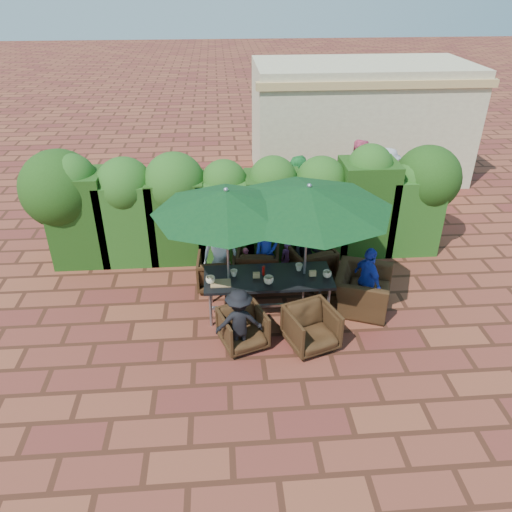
{
  "coord_description": "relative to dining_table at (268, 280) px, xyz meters",
  "views": [
    {
      "loc": [
        -0.58,
        -7.24,
        5.48
      ],
      "look_at": [
        0.01,
        0.4,
        1.02
      ],
      "focal_mm": 35.0,
      "sensor_mm": 36.0,
      "label": 1
    }
  ],
  "objects": [
    {
      "name": "ground",
      "position": [
        -0.2,
        -0.13,
        -0.67
      ],
      "size": [
        80.0,
        80.0,
        0.0
      ],
      "primitive_type": "plane",
      "color": "brown",
      "rests_on": "ground"
    },
    {
      "name": "cup_c",
      "position": [
        -0.02,
        -0.22,
        0.15
      ],
      "size": [
        0.18,
        0.18,
        0.14
      ],
      "primitive_type": "imported",
      "color": "beige",
      "rests_on": "dining_table"
    },
    {
      "name": "number_block_right",
      "position": [
        0.78,
        -0.03,
        0.13
      ],
      "size": [
        0.12,
        0.06,
        0.1
      ],
      "primitive_type": "cube",
      "color": "tan",
      "rests_on": "dining_table"
    },
    {
      "name": "child_right",
      "position": [
        0.5,
        1.14,
        -0.28
      ],
      "size": [
        0.29,
        0.24,
        0.79
      ],
      "primitive_type": "imported",
      "rotation": [
        0.0,
        0.0,
        -0.02
      ],
      "color": "#8A4699",
      "rests_on": "ground"
    },
    {
      "name": "adult_end_right",
      "position": [
        1.77,
        -0.08,
        -0.04
      ],
      "size": [
        0.59,
        0.83,
        1.27
      ],
      "primitive_type": "imported",
      "rotation": [
        0.0,
        0.0,
        1.89
      ],
      "color": "#2136B7",
      "rests_on": "ground"
    },
    {
      "name": "number_block_left",
      "position": [
        -0.21,
        -0.02,
        0.13
      ],
      "size": [
        0.12,
        0.06,
        0.1
      ],
      "primitive_type": "cube",
      "color": "tan",
      "rests_on": "dining_table"
    },
    {
      "name": "building",
      "position": [
        3.3,
        6.86,
        0.93
      ],
      "size": [
        6.2,
        3.08,
        3.2
      ],
      "color": "beige",
      "rests_on": "ground"
    },
    {
      "name": "cup_a",
      "position": [
        -1.01,
        -0.13,
        0.14
      ],
      "size": [
        0.16,
        0.16,
        0.13
      ],
      "primitive_type": "imported",
      "color": "beige",
      "rests_on": "dining_table"
    },
    {
      "name": "chair_far_right",
      "position": [
        0.95,
        1.03,
        -0.26
      ],
      "size": [
        1.0,
        0.97,
        0.84
      ],
      "primitive_type": "imported",
      "rotation": [
        0.0,
        0.0,
        3.44
      ],
      "color": "black",
      "rests_on": "ground"
    },
    {
      "name": "chair_near_right",
      "position": [
        0.62,
        -0.99,
        -0.28
      ],
      "size": [
        0.95,
        0.92,
        0.78
      ],
      "primitive_type": "imported",
      "rotation": [
        0.0,
        0.0,
        0.34
      ],
      "color": "black",
      "rests_on": "ground"
    },
    {
      "name": "pedestrian_b",
      "position": [
        2.6,
        4.15,
        0.27
      ],
      "size": [
        1.01,
        0.74,
        1.89
      ],
      "primitive_type": "imported",
      "rotation": [
        0.0,
        0.0,
        2.92
      ],
      "color": "#D34A6E",
      "rests_on": "ground"
    },
    {
      "name": "pedestrian_c",
      "position": [
        3.32,
        4.02,
        0.17
      ],
      "size": [
        1.18,
        0.99,
        1.69
      ],
      "primitive_type": "imported",
      "rotation": [
        0.0,
        0.0,
        2.59
      ],
      "color": "#96959D",
      "rests_on": "ground"
    },
    {
      "name": "adult_far_right",
      "position": [
        0.85,
        0.98,
        -0.08
      ],
      "size": [
        0.64,
        0.48,
        1.19
      ],
      "primitive_type": "imported",
      "rotation": [
        0.0,
        0.0,
        -0.25
      ],
      "color": "black",
      "rests_on": "ground"
    },
    {
      "name": "cup_e",
      "position": [
        1.03,
        -0.1,
        0.14
      ],
      "size": [
        0.15,
        0.15,
        0.12
      ],
      "primitive_type": "imported",
      "color": "beige",
      "rests_on": "dining_table"
    },
    {
      "name": "umbrella_left",
      "position": [
        -0.7,
        -0.01,
        1.54
      ],
      "size": [
        2.47,
        2.47,
        2.46
      ],
      "color": "gray",
      "rests_on": "ground"
    },
    {
      "name": "adult_far_left",
      "position": [
        -0.82,
        0.99,
        0.02
      ],
      "size": [
        0.7,
        0.43,
        1.39
      ],
      "primitive_type": "imported",
      "rotation": [
        0.0,
        0.0,
        -0.03
      ],
      "color": "silver",
      "rests_on": "ground"
    },
    {
      "name": "adult_near_left",
      "position": [
        -0.57,
        -1.05,
        -0.09
      ],
      "size": [
        0.77,
        0.38,
        1.18
      ],
      "primitive_type": "imported",
      "rotation": [
        0.0,
        0.0,
        3.2
      ],
      "color": "black",
      "rests_on": "ground"
    },
    {
      "name": "ketchup_bottle",
      "position": [
        -0.08,
        0.06,
        0.16
      ],
      "size": [
        0.04,
        0.04,
        0.17
      ],
      "primitive_type": "cylinder",
      "color": "#B20C0A",
      "rests_on": "dining_table"
    },
    {
      "name": "chair_near_left",
      "position": [
        -0.5,
        -0.89,
        -0.31
      ],
      "size": [
        0.88,
        0.85,
        0.72
      ],
      "primitive_type": "imported",
      "rotation": [
        0.0,
        0.0,
        0.34
      ],
      "color": "black",
      "rests_on": "ground"
    },
    {
      "name": "adult_far_mid",
      "position": [
        0.06,
        0.98,
        -0.01
      ],
      "size": [
        0.58,
        0.52,
        1.33
      ],
      "primitive_type": "imported",
      "rotation": [
        0.0,
        0.0,
        0.32
      ],
      "color": "#2136B7",
      "rests_on": "ground"
    },
    {
      "name": "pedestrian_a",
      "position": [
        1.11,
        3.93,
        0.13
      ],
      "size": [
        1.52,
        1.32,
        1.6
      ],
      "primitive_type": "imported",
      "rotation": [
        0.0,
        0.0,
        2.5
      ],
      "color": "green",
      "rests_on": "ground"
    },
    {
      "name": "hedge_wall",
      "position": [
        -0.47,
        2.19,
        0.61
      ],
      "size": [
        9.1,
        1.6,
        2.4
      ],
      "color": "#18330E",
      "rests_on": "ground"
    },
    {
      "name": "dining_table",
      "position": [
        0.0,
        0.0,
        0.0
      ],
      "size": [
        2.26,
        0.9,
        0.75
      ],
      "color": "black",
      "rests_on": "ground"
    },
    {
      "name": "chair_far_left",
      "position": [
        -0.92,
        0.89,
        -0.3
      ],
      "size": [
        0.76,
        0.72,
        0.75
      ],
      "primitive_type": "imported",
      "rotation": [
        0.0,
        0.0,
        3.09
      ],
      "color": "black",
      "rests_on": "ground"
    },
    {
      "name": "chair_far_mid",
      "position": [
        -0.09,
        1.05,
        -0.26
      ],
      "size": [
        0.91,
        0.87,
        0.84
      ],
      "primitive_type": "imported",
      "rotation": [
        0.0,
        0.0,
        3.0
      ],
      "color": "black",
      "rests_on": "ground"
    },
    {
      "name": "umbrella_right",
      "position": [
        0.65,
        0.06,
        1.54
      ],
      "size": [
        2.85,
        2.85,
        2.46
      ],
      "color": "gray",
      "rests_on": "ground"
    },
    {
      "name": "serving_tray",
      "position": [
        -0.84,
        -0.16,
        0.08
      ],
      "size": [
        0.35,
        0.25,
        0.02
      ],
      "primitive_type": "cube",
      "color": "#9C784B",
      "rests_on": "dining_table"
    },
    {
      "name": "child_left",
      "position": [
        -0.33,
        1.06,
        -0.31
      ],
      "size": [
        0.28,
        0.24,
        0.73
      ],
      "primitive_type": "imported",
      "rotation": [
        0.0,
        0.0,
        0.1
      ],
      "color": "#D34A6E",
      "rests_on": "ground"
    },
    {
      "name": "cup_d",
      "position": [
        0.57,
        0.17,
        0.14
      ],
      "size": [
        0.13,
        0.13,
        0.12
      ],
      "primitive_type": "imported",
      "color": "beige",
      "rests_on": "dining_table"
    },
    {
      "name": "cup_b",
      "position": [
        -0.6,
        0.07,
        0.13
      ],
      "size": [
        0.13,
        0.13,
        0.12
      ],
      "primitive_type": "imported",
      "color": "beige",
      "rests_on": "dining_table"
    },
    {
      "name": "chair_end_right",
      "position": [
        1.74,
        0.03,
        -0.19
      ],
      "size": [
        1.08,
        1.29,
        0.97
      ],
      "primitive_type": "imported",
      "rotation": [
        0.0,
        0.0,
        1.19
      ],
      "color": "black",
      "rests_on": "ground"
    },
    {
      "name": "sauce_bottle",
      "position": [
        -0.07,
        0.09,
        0.16
      ],
      "size": [
        0.04,
        0.04,
        0.17
      ],
      "primitive_type": "cylinder",
      "color": "#4C230C",
      "rests_on": "dining_table"
    }
  ]
}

